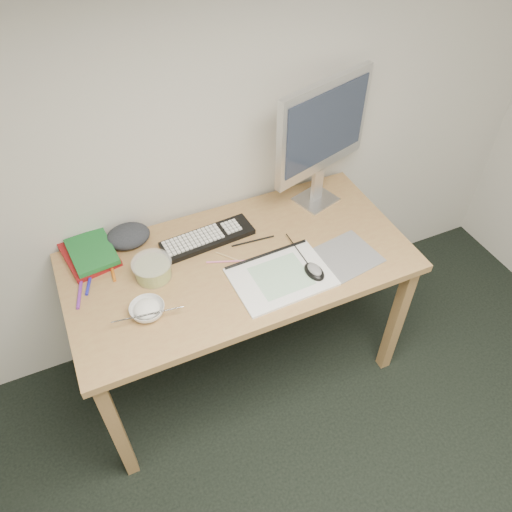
{
  "coord_description": "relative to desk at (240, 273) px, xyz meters",
  "views": [
    {
      "loc": [
        -0.45,
        0.11,
        2.2
      ],
      "look_at": [
        0.11,
        1.35,
        0.83
      ],
      "focal_mm": 35.0,
      "sensor_mm": 36.0,
      "label": 1
    }
  ],
  "objects": [
    {
      "name": "pencil_pink",
      "position": [
        -0.04,
        0.01,
        0.09
      ],
      "size": [
        0.17,
        0.07,
        0.01
      ],
      "primitive_type": "cylinder",
      "rotation": [
        0.0,
        1.57,
        -0.36
      ],
      "color": "pink",
      "rests_on": "desk"
    },
    {
      "name": "rice_bowl",
      "position": [
        -0.41,
        -0.12,
        0.1
      ],
      "size": [
        0.14,
        0.14,
        0.04
      ],
      "primitive_type": "imported",
      "rotation": [
        0.0,
        0.0,
        0.07
      ],
      "color": "white",
      "rests_on": "desk"
    },
    {
      "name": "sketchpad",
      "position": [
        0.11,
        -0.16,
        0.09
      ],
      "size": [
        0.39,
        0.28,
        0.01
      ],
      "primitive_type": "cube",
      "rotation": [
        0.0,
        0.0,
        0.03
      ],
      "color": "white",
      "rests_on": "desk"
    },
    {
      "name": "marker_blue",
      "position": [
        -0.58,
        0.12,
        0.09
      ],
      "size": [
        0.05,
        0.13,
        0.01
      ],
      "primitive_type": "cylinder",
      "rotation": [
        0.0,
        1.57,
        1.23
      ],
      "color": "#201FAC",
      "rests_on": "desk"
    },
    {
      "name": "keyboard",
      "position": [
        -0.08,
        0.16,
        0.09
      ],
      "size": [
        0.4,
        0.16,
        0.02
      ],
      "primitive_type": "cube",
      "rotation": [
        0.0,
        0.0,
        0.08
      ],
      "color": "black",
      "rests_on": "desk"
    },
    {
      "name": "mousepad",
      "position": [
        0.41,
        -0.16,
        0.08
      ],
      "size": [
        0.27,
        0.25,
        0.0
      ],
      "primitive_type": "cube",
      "rotation": [
        0.0,
        0.0,
        0.15
      ],
      "color": "slate",
      "rests_on": "desk"
    },
    {
      "name": "fruit_tub",
      "position": [
        -0.34,
        0.06,
        0.12
      ],
      "size": [
        0.18,
        0.18,
        0.08
      ],
      "primitive_type": "cylinder",
      "rotation": [
        0.0,
        0.0,
        -0.17
      ],
      "color": "gold",
      "rests_on": "desk"
    },
    {
      "name": "pencil_tan",
      "position": [
        -0.02,
        0.01,
        0.09
      ],
      "size": [
        0.11,
        0.14,
        0.01
      ],
      "primitive_type": "cylinder",
      "rotation": [
        0.0,
        1.57,
        -0.88
      ],
      "color": "tan",
      "rests_on": "desk"
    },
    {
      "name": "marker_orange",
      "position": [
        -0.49,
        0.15,
        0.09
      ],
      "size": [
        0.02,
        0.13,
        0.01
      ],
      "primitive_type": "cylinder",
      "rotation": [
        0.0,
        1.57,
        1.51
      ],
      "color": "#CD6418",
      "rests_on": "desk"
    },
    {
      "name": "book_green",
      "position": [
        -0.54,
        0.25,
        0.12
      ],
      "size": [
        0.19,
        0.24,
        0.02
      ],
      "primitive_type": "cube",
      "rotation": [
        0.0,
        0.0,
        0.1
      ],
      "color": "#186328",
      "rests_on": "book_red"
    },
    {
      "name": "marker_purple",
      "position": [
        -0.63,
        0.07,
        0.09
      ],
      "size": [
        0.05,
        0.14,
        0.01
      ],
      "primitive_type": "cylinder",
      "rotation": [
        0.0,
        1.57,
        1.3
      ],
      "color": "#6E2997",
      "rests_on": "desk"
    },
    {
      "name": "chopsticks",
      "position": [
        -0.42,
        -0.16,
        0.13
      ],
      "size": [
        0.25,
        0.05,
        0.02
      ],
      "primitive_type": "cylinder",
      "rotation": [
        0.0,
        1.57,
        -0.14
      ],
      "color": "#BCBCBE",
      "rests_on": "rice_bowl"
    },
    {
      "name": "mouse",
      "position": [
        0.24,
        -0.2,
        0.11
      ],
      "size": [
        0.07,
        0.11,
        0.04
      ],
      "primitive_type": "ellipsoid",
      "rotation": [
        0.0,
        0.0,
        0.09
      ],
      "color": "black",
      "rests_on": "sketchpad"
    },
    {
      "name": "book_red",
      "position": [
        -0.55,
        0.27,
        0.09
      ],
      "size": [
        0.22,
        0.27,
        0.02
      ],
      "primitive_type": "cube",
      "rotation": [
        0.0,
        0.0,
        0.17
      ],
      "color": "maroon",
      "rests_on": "desk"
    },
    {
      "name": "desk",
      "position": [
        0.0,
        0.0,
        0.0
      ],
      "size": [
        1.4,
        0.7,
        0.75
      ],
      "color": "#A7854C",
      "rests_on": "ground"
    },
    {
      "name": "monitor",
      "position": [
        0.47,
        0.21,
        0.44
      ],
      "size": [
        0.49,
        0.2,
        0.58
      ],
      "rotation": [
        0.0,
        0.0,
        0.3
      ],
      "color": "silver",
      "rests_on": "desk"
    },
    {
      "name": "pencil_black",
      "position": [
        0.09,
        0.07,
        0.09
      ],
      "size": [
        0.19,
        0.02,
        0.01
      ],
      "primitive_type": "cylinder",
      "rotation": [
        0.0,
        1.57,
        -0.08
      ],
      "color": "black",
      "rests_on": "desk"
    },
    {
      "name": "cloth_lump",
      "position": [
        -0.38,
        0.29,
        0.11
      ],
      "size": [
        0.18,
        0.16,
        0.06
      ],
      "primitive_type": "ellipsoid",
      "rotation": [
        0.0,
        0.0,
        -0.27
      ],
      "color": "#25262C",
      "rests_on": "desk"
    }
  ]
}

